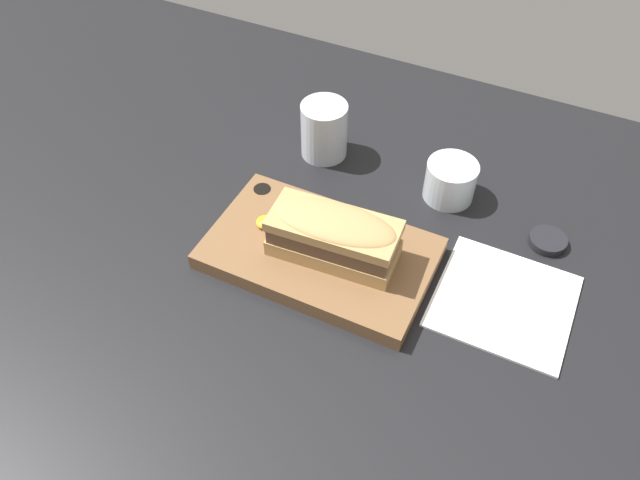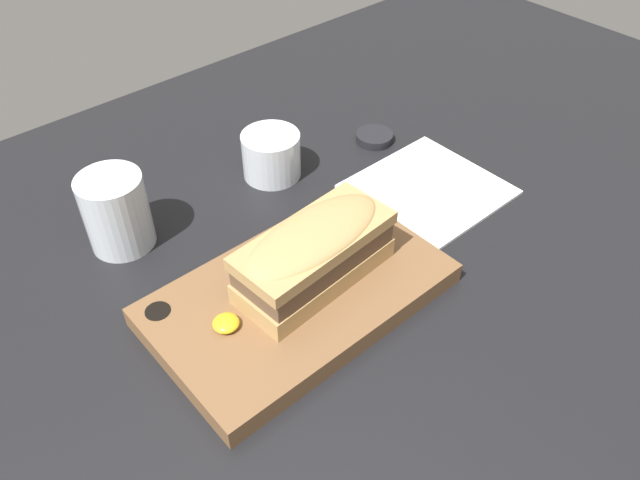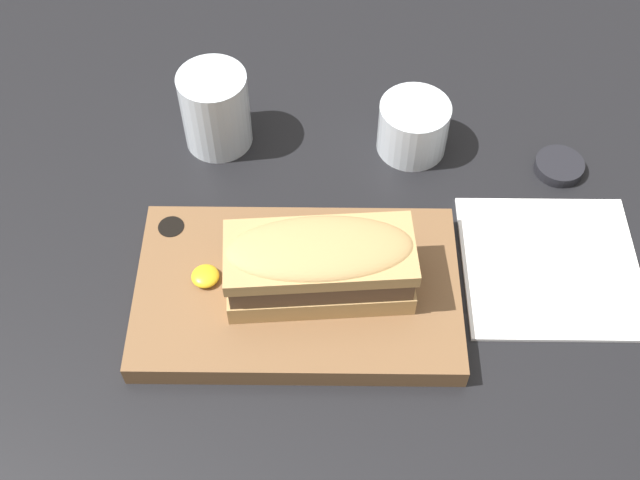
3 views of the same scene
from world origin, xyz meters
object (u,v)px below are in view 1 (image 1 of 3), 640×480
Objects in this scene: sandwich at (334,234)px; napkin at (504,301)px; wine_glass at (450,182)px; water_glass at (324,133)px; serving_board at (319,253)px; condiment_dish at (548,241)px.

sandwich is 24.72cm from napkin.
napkin is at bearing -51.18° from wine_glass.
sandwich reaches higher than water_glass.
serving_board is 5.65cm from sandwich.
wine_glass is at bearing 128.82° from napkin.
wine_glass reaches higher than serving_board.
sandwich is 3.33× the size of condiment_dish.
wine_glass is at bearing 63.77° from sandwich.
sandwich reaches higher than napkin.
napkin is 13.49cm from condiment_dish.
serving_board is 3.35× the size of water_glass.
serving_board reaches higher than napkin.
serving_board is 33.44cm from condiment_dish.
condiment_dish is (26.50, 17.28, -5.83)cm from sandwich.
water_glass is 0.52× the size of napkin.
sandwich is (2.23, -0.18, 5.19)cm from serving_board.
serving_board is 1.75× the size of sandwich.
sandwich is 1.00× the size of napkin.
water_glass is 1.74× the size of condiment_dish.
condiment_dish is at bearing -6.46° from water_glass.
water_glass is 22.06cm from wine_glass.
condiment_dish is at bearing 30.77° from serving_board.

